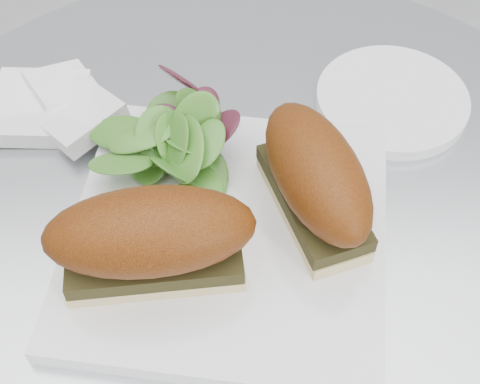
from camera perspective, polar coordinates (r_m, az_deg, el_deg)
The scene contains 7 objects.
table at distance 0.77m, azimuth 0.45°, elevation -12.79°, with size 0.70×0.70×0.73m.
plate at distance 0.54m, azimuth -1.07°, elevation -3.63°, with size 0.25×0.25×0.02m, color white.
sandwich_left at distance 0.48m, azimuth -7.59°, elevation -3.96°, with size 0.16×0.08×0.08m.
sandwich_right at distance 0.51m, azimuth 6.49°, elevation 1.16°, with size 0.10×0.15×0.08m.
salad at distance 0.56m, azimuth -5.06°, elevation 4.46°, with size 0.12×0.12×0.05m, color #49832B, non-canonical shape.
napkin at distance 0.65m, azimuth -15.05°, elevation 6.29°, with size 0.11×0.11×0.02m, color white, non-canonical shape.
saucer at distance 0.66m, azimuth 12.85°, elevation 7.68°, with size 0.14×0.14×0.01m, color white.
Camera 1 is at (-0.02, -0.33, 1.18)m, focal length 50.00 mm.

